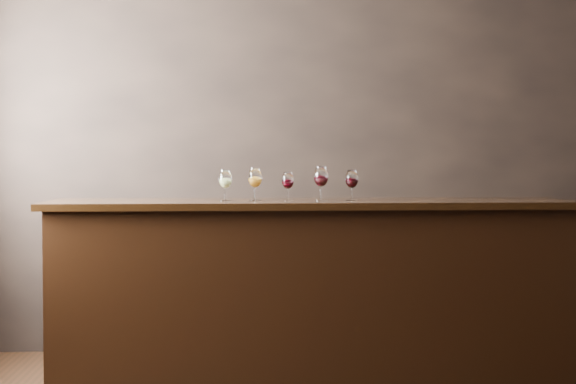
{
  "coord_description": "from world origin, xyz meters",
  "views": [
    {
      "loc": [
        -0.54,
        -3.39,
        1.31
      ],
      "look_at": [
        -0.26,
        1.34,
        1.15
      ],
      "focal_mm": 50.0,
      "sensor_mm": 36.0,
      "label": 1
    }
  ],
  "objects": [
    {
      "name": "room_shell",
      "position": [
        -0.23,
        0.11,
        1.81
      ],
      "size": [
        5.02,
        4.52,
        2.81
      ],
      "color": "black",
      "rests_on": "ground"
    },
    {
      "name": "back_bar_shelf",
      "position": [
        0.21,
        2.03,
        0.49
      ],
      "size": [
        2.7,
        0.4,
        0.97
      ],
      "primitive_type": "cube",
      "color": "black",
      "rests_on": "ground"
    },
    {
      "name": "bar_top",
      "position": [
        -0.11,
        1.34,
        1.08
      ],
      "size": [
        3.12,
        0.74,
        0.04
      ],
      "primitive_type": "cube",
      "rotation": [
        0.0,
        0.0,
        0.01
      ],
      "color": "black",
      "rests_on": "bar_counter"
    },
    {
      "name": "glass_amber",
      "position": [
        -0.45,
        1.36,
        1.22
      ],
      "size": [
        0.08,
        0.08,
        0.19
      ],
      "color": "white",
      "rests_on": "bar_top"
    },
    {
      "name": "bar_counter",
      "position": [
        -0.11,
        1.34,
        0.53
      ],
      "size": [
        3.02,
        0.67,
        1.06
      ],
      "primitive_type": "cube",
      "rotation": [
        0.0,
        0.0,
        0.01
      ],
      "color": "black",
      "rests_on": "ground"
    },
    {
      "name": "glass_white",
      "position": [
        -0.63,
        1.34,
        1.22
      ],
      "size": [
        0.08,
        0.08,
        0.18
      ],
      "color": "white",
      "rests_on": "bar_top"
    },
    {
      "name": "glass_red_b",
      "position": [
        -0.06,
        1.31,
        1.23
      ],
      "size": [
        0.09,
        0.09,
        0.2
      ],
      "color": "white",
      "rests_on": "bar_top"
    },
    {
      "name": "glass_red_c",
      "position": [
        0.12,
        1.31,
        1.22
      ],
      "size": [
        0.08,
        0.08,
        0.18
      ],
      "color": "white",
      "rests_on": "bar_top"
    },
    {
      "name": "glass_red_a",
      "position": [
        -0.26,
        1.35,
        1.21
      ],
      "size": [
        0.07,
        0.07,
        0.17
      ],
      "color": "white",
      "rests_on": "bar_top"
    }
  ]
}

